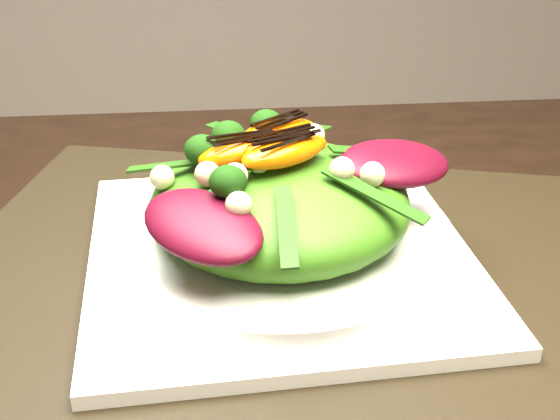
{
  "coord_description": "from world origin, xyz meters",
  "views": [
    {
      "loc": [
        -0.34,
        -0.39,
        1.06
      ],
      "look_at": [
        -0.3,
        0.1,
        0.8
      ],
      "focal_mm": 48.0,
      "sensor_mm": 36.0,
      "label": 1
    }
  ],
  "objects": [
    {
      "name": "orange_segment",
      "position": [
        -0.31,
        0.13,
        0.85
      ],
      "size": [
        0.07,
        0.05,
        0.02
      ],
      "primitive_type": "ellipsoid",
      "rotation": [
        0.0,
        0.0,
        0.35
      ],
      "color": "#D64D03",
      "rests_on": "lettuce_mound"
    },
    {
      "name": "salad_bowl",
      "position": [
        -0.3,
        0.1,
        0.77
      ],
      "size": [
        0.3,
        0.3,
        0.02
      ],
      "primitive_type": "cylinder",
      "rotation": [
        0.0,
        0.0,
        -0.16
      ],
      "color": "silver",
      "rests_on": "plate_base"
    },
    {
      "name": "macadamia_nut",
      "position": [
        -0.27,
        0.06,
        0.84
      ],
      "size": [
        0.02,
        0.02,
        0.02
      ],
      "primitive_type": "sphere",
      "rotation": [
        0.0,
        0.0,
        -0.18
      ],
      "color": "beige",
      "rests_on": "lettuce_mound"
    },
    {
      "name": "balsamic_drizzle",
      "position": [
        -0.31,
        0.13,
        0.85
      ],
      "size": [
        0.04,
        0.02,
        0.0
      ],
      "primitive_type": "cube",
      "rotation": [
        0.0,
        0.0,
        0.35
      ],
      "color": "black",
      "rests_on": "orange_segment"
    },
    {
      "name": "placemat",
      "position": [
        -0.3,
        0.1,
        0.75
      ],
      "size": [
        0.59,
        0.5,
        0.0
      ],
      "primitive_type": "cube",
      "rotation": [
        0.0,
        0.0,
        -0.25
      ],
      "color": "black",
      "rests_on": "dining_table"
    },
    {
      "name": "broccoli_floret",
      "position": [
        -0.34,
        0.13,
        0.85
      ],
      "size": [
        0.04,
        0.04,
        0.04
      ],
      "primitive_type": "sphere",
      "rotation": [
        0.0,
        0.0,
        0.1
      ],
      "color": "#0B3409",
      "rests_on": "lettuce_mound"
    },
    {
      "name": "lettuce_mound",
      "position": [
        -0.3,
        0.1,
        0.81
      ],
      "size": [
        0.23,
        0.23,
        0.07
      ],
      "primitive_type": "ellipsoid",
      "rotation": [
        0.0,
        0.0,
        0.23
      ],
      "color": "#3B6E14",
      "rests_on": "salad_bowl"
    },
    {
      "name": "plate_base",
      "position": [
        -0.3,
        0.1,
        0.76
      ],
      "size": [
        0.31,
        0.31,
        0.01
      ],
      "primitive_type": "cube",
      "rotation": [
        0.0,
        0.0,
        0.06
      ],
      "color": "white",
      "rests_on": "placemat"
    },
    {
      "name": "radicchio_leaf",
      "position": [
        -0.21,
        0.11,
        0.83
      ],
      "size": [
        0.11,
        0.09,
        0.02
      ],
      "primitive_type": "ellipsoid",
      "rotation": [
        0.0,
        0.0,
        0.35
      ],
      "color": "#3E0613",
      "rests_on": "lettuce_mound"
    }
  ]
}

